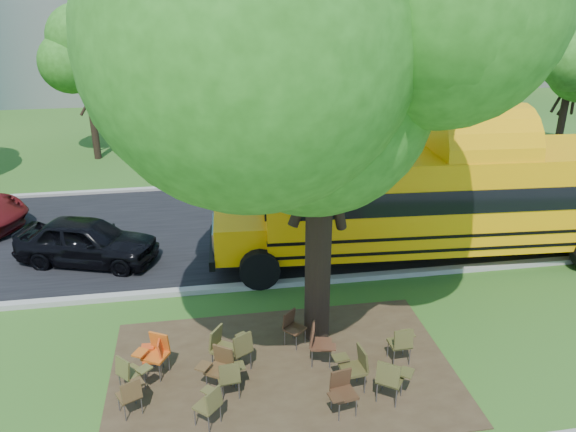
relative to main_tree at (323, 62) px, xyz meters
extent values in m
plane|color=#244F18|center=(-1.95, -0.61, -6.06)|extent=(160.00, 160.00, 0.00)
cube|color=#382819|center=(-0.95, -1.11, -6.04)|extent=(7.00, 4.50, 0.03)
cube|color=black|center=(-1.95, 6.39, -6.04)|extent=(80.00, 8.00, 0.04)
cube|color=gray|center=(-1.95, 2.39, -5.99)|extent=(80.00, 0.25, 0.14)
cube|color=gray|center=(-1.95, 10.49, -5.99)|extent=(80.00, 0.25, 0.14)
cylinder|color=black|center=(-6.95, 15.39, -4.31)|extent=(0.32, 0.32, 3.50)
sphere|color=#276216|center=(-6.95, 15.39, -1.84)|extent=(4.80, 4.80, 4.80)
cylinder|color=black|center=(6.05, 13.39, -3.96)|extent=(0.38, 0.38, 4.20)
sphere|color=#276216|center=(6.05, 13.39, -1.02)|extent=(5.60, 5.60, 5.60)
cylinder|color=black|center=(14.05, 12.39, -4.26)|extent=(0.34, 0.34, 3.60)
sphere|color=#276216|center=(14.05, 12.39, -1.71)|extent=(5.00, 5.00, 5.00)
cylinder|color=black|center=(0.00, 0.00, -3.56)|extent=(0.56, 0.56, 4.99)
sphere|color=#276216|center=(0.00, 0.00, 0.01)|extent=(7.20, 7.20, 7.20)
cube|color=#F1A107|center=(5.14, 3.39, -4.16)|extent=(11.87, 3.30, 2.62)
cube|color=black|center=(5.46, 3.37, -3.87)|extent=(11.23, 3.31, 0.64)
cube|color=#F1A107|center=(-1.39, 3.74, -4.99)|extent=(1.51, 2.42, 1.01)
cube|color=black|center=(5.14, 3.39, -4.83)|extent=(11.89, 3.34, 0.09)
cube|color=black|center=(5.14, 3.39, -5.23)|extent=(11.89, 3.34, 0.09)
cylinder|color=black|center=(-1.00, 2.39, -5.52)|extent=(1.08, 0.38, 1.07)
cylinder|color=black|center=(-0.86, 5.05, -5.52)|extent=(1.08, 0.38, 1.07)
cylinder|color=black|center=(8.31, 4.55, -5.52)|extent=(1.08, 0.38, 1.07)
cube|color=#4D361B|center=(-3.93, -1.88, -5.64)|extent=(0.52, 0.51, 0.05)
cube|color=#4D361B|center=(-3.85, -2.03, -5.43)|extent=(0.37, 0.25, 0.38)
cube|color=#4D361B|center=(-3.78, -1.66, -5.53)|extent=(0.30, 0.33, 0.03)
cylinder|color=slate|center=(-4.14, -1.81, -5.85)|extent=(0.02, 0.02, 0.42)
cylinder|color=slate|center=(-3.71, -1.95, -5.85)|extent=(0.02, 0.02, 0.42)
cube|color=brown|center=(-3.94, -1.24, -5.62)|extent=(0.57, 0.57, 0.05)
cube|color=brown|center=(-4.07, -1.36, -5.40)|extent=(0.33, 0.35, 0.39)
cube|color=brown|center=(-3.68, -1.32, -5.50)|extent=(0.35, 0.34, 0.03)
cylinder|color=slate|center=(-3.93, -1.01, -5.84)|extent=(0.02, 0.02, 0.44)
cylinder|color=slate|center=(-3.95, -1.48, -5.84)|extent=(0.02, 0.02, 0.44)
cube|color=#4C4521|center=(-2.52, -2.41, -5.63)|extent=(0.55, 0.56, 0.05)
cube|color=#4C4521|center=(-2.39, -2.52, -5.42)|extent=(0.33, 0.35, 0.39)
cube|color=#4C4521|center=(-2.46, -2.14, -5.51)|extent=(0.34, 0.34, 0.03)
cylinder|color=slate|center=(-2.75, -2.42, -5.84)|extent=(0.02, 0.02, 0.43)
cylinder|color=slate|center=(-2.29, -2.39, -5.84)|extent=(0.02, 0.02, 0.43)
cube|color=#4E351B|center=(-2.26, -1.50, -5.58)|extent=(0.61, 0.60, 0.05)
cube|color=#4E351B|center=(-2.15, -1.34, -5.35)|extent=(0.41, 0.32, 0.43)
cube|color=#4E351B|center=(-2.55, -1.49, -5.45)|extent=(0.36, 0.38, 0.03)
cylinder|color=slate|center=(-2.21, -1.75, -5.82)|extent=(0.03, 0.03, 0.48)
cylinder|color=slate|center=(-2.31, -1.25, -5.82)|extent=(0.03, 0.03, 0.48)
cube|color=#433E1D|center=(-2.09, -1.70, -5.61)|extent=(0.46, 0.44, 0.05)
cube|color=#433E1D|center=(-2.07, -1.87, -5.40)|extent=(0.40, 0.14, 0.40)
cube|color=#433E1D|center=(-1.87, -1.53, -5.49)|extent=(0.25, 0.30, 0.03)
cylinder|color=slate|center=(-2.28, -1.55, -5.84)|extent=(0.02, 0.02, 0.44)
cylinder|color=slate|center=(-1.90, -1.84, -5.84)|extent=(0.02, 0.02, 0.44)
cube|color=#3D2615|center=(-0.02, -2.53, -5.60)|extent=(0.49, 0.47, 0.05)
cube|color=#3D2615|center=(-0.06, -2.35, -5.38)|extent=(0.41, 0.17, 0.41)
cube|color=#3D2615|center=(-0.24, -2.71, -5.48)|extent=(0.27, 0.32, 0.03)
cylinder|color=slate|center=(0.17, -2.67, -5.83)|extent=(0.02, 0.02, 0.45)
cylinder|color=slate|center=(-0.22, -2.39, -5.83)|extent=(0.02, 0.02, 0.45)
cube|color=#423C1C|center=(0.31, -1.92, -5.57)|extent=(0.49, 0.51, 0.05)
cube|color=#423C1C|center=(0.50, -1.89, -5.32)|extent=(0.16, 0.45, 0.44)
cube|color=#423C1C|center=(0.12, -1.67, -5.43)|extent=(0.34, 0.28, 0.03)
cylinder|color=slate|center=(0.14, -2.12, -5.81)|extent=(0.03, 0.03, 0.49)
cylinder|color=slate|center=(0.47, -1.71, -5.81)|extent=(0.03, 0.03, 0.49)
cube|color=#44401D|center=(0.93, -2.31, -5.56)|extent=(0.63, 0.63, 0.06)
cube|color=#44401D|center=(0.81, -2.47, -5.32)|extent=(0.42, 0.34, 0.44)
cube|color=#44401D|center=(1.23, -2.33, -5.43)|extent=(0.38, 0.39, 0.03)
cylinder|color=slate|center=(0.88, -2.05, -5.81)|extent=(0.03, 0.03, 0.50)
cylinder|color=slate|center=(0.97, -2.57, -5.81)|extent=(0.03, 0.03, 0.50)
cube|color=#CA4015|center=(-3.55, -0.80, -5.64)|extent=(0.40, 0.42, 0.05)
cube|color=#CA4015|center=(-3.38, -0.81, -5.43)|extent=(0.12, 0.38, 0.38)
cube|color=#CA4015|center=(-3.67, -0.57, -5.52)|extent=(0.28, 0.22, 0.03)
cylinder|color=slate|center=(-3.72, -0.95, -5.85)|extent=(0.02, 0.02, 0.42)
cylinder|color=slate|center=(-3.38, -0.65, -5.85)|extent=(0.02, 0.02, 0.42)
cube|color=#C15314|center=(-3.50, -0.84, -5.58)|extent=(0.59, 0.58, 0.05)
cube|color=#C15314|center=(-3.41, -0.67, -5.35)|extent=(0.42, 0.29, 0.42)
cube|color=#C15314|center=(-3.79, -0.85, -5.46)|extent=(0.34, 0.37, 0.03)
cylinder|color=slate|center=(-3.43, -1.08, -5.82)|extent=(0.03, 0.03, 0.47)
cylinder|color=slate|center=(-3.57, -0.59, -5.82)|extent=(0.03, 0.03, 0.47)
cube|color=#504B22|center=(-2.11, -0.86, -5.57)|extent=(0.62, 0.62, 0.05)
cube|color=#504B22|center=(-2.28, -0.75, -5.33)|extent=(0.33, 0.42, 0.44)
cube|color=#504B22|center=(-2.13, -1.16, -5.44)|extent=(0.39, 0.37, 0.03)
cylinder|color=slate|center=(-1.86, -0.81, -5.81)|extent=(0.03, 0.03, 0.49)
cylinder|color=slate|center=(-2.37, -0.91, -5.81)|extent=(0.03, 0.03, 0.49)
cube|color=#433D1D|center=(-1.85, -0.92, -5.57)|extent=(0.62, 0.61, 0.05)
cube|color=#433D1D|center=(-1.75, -1.09, -5.33)|extent=(0.43, 0.31, 0.44)
cube|color=#433D1D|center=(-1.70, -0.66, -5.44)|extent=(0.36, 0.38, 0.03)
cylinder|color=slate|center=(-2.10, -0.86, -5.81)|extent=(0.03, 0.03, 0.49)
cylinder|color=slate|center=(-1.59, -0.99, -5.81)|extent=(0.03, 0.03, 0.49)
cube|color=#4B2A1A|center=(-0.12, -1.00, -5.58)|extent=(0.52, 0.54, 0.05)
cube|color=#4B2A1A|center=(-0.30, -0.95, -5.34)|extent=(0.20, 0.44, 0.43)
cube|color=#4B2A1A|center=(-0.03, -1.28, -5.45)|extent=(0.35, 0.30, 0.03)
cylinder|color=slate|center=(0.10, -0.86, -5.82)|extent=(0.03, 0.03, 0.48)
cylinder|color=slate|center=(-0.34, -1.13, -5.82)|extent=(0.03, 0.03, 0.48)
cube|color=#47431F|center=(1.51, -1.20, -5.60)|extent=(0.44, 0.42, 0.05)
cube|color=#47431F|center=(1.52, -1.39, -5.37)|extent=(0.41, 0.11, 0.41)
cube|color=#47431F|center=(1.75, -1.05, -5.47)|extent=(0.23, 0.29, 0.03)
cylinder|color=slate|center=(1.33, -1.03, -5.83)|extent=(0.02, 0.02, 0.46)
cylinder|color=slate|center=(1.69, -1.37, -5.83)|extent=(0.02, 0.02, 0.46)
cube|color=#462A19|center=(-0.54, -0.27, -5.63)|extent=(0.55, 0.55, 0.05)
cube|color=#462A19|center=(-0.66, -0.15, -5.42)|extent=(0.34, 0.32, 0.38)
cube|color=#462A19|center=(-0.62, -0.52, -5.52)|extent=(0.33, 0.34, 0.03)
cylinder|color=slate|center=(-0.32, -0.28, -5.85)|extent=(0.02, 0.02, 0.43)
cylinder|color=slate|center=(-0.77, -0.26, -5.85)|extent=(0.02, 0.02, 0.43)
imported|color=black|center=(-5.67, 4.65, -5.38)|extent=(4.27, 2.75, 1.35)
camera|label=1|loc=(-2.38, -10.50, 1.36)|focal=35.00mm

